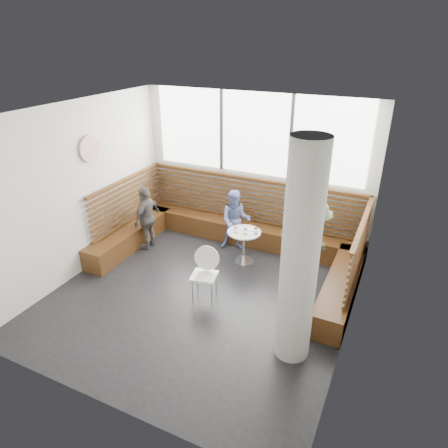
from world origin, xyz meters
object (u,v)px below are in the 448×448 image
at_px(cafe_chair, 206,269).
at_px(child_back, 236,220).
at_px(adult_man, 311,247).
at_px(cafe_table, 244,240).
at_px(child_left, 147,218).
at_px(concrete_column, 300,258).

height_order(cafe_chair, child_back, child_back).
bearing_deg(adult_man, cafe_table, 84.98).
xyz_separation_m(child_back, child_left, (-1.71, -0.75, 0.04)).
height_order(cafe_chair, adult_man, adult_man).
bearing_deg(cafe_table, concrete_column, -51.64).
xyz_separation_m(cafe_table, adult_man, (1.42, -0.37, 0.37)).
relative_size(adult_man, child_back, 1.31).
bearing_deg(adult_man, concrete_column, -163.26).
xyz_separation_m(concrete_column, adult_man, (-0.20, 1.67, -0.74)).
xyz_separation_m(cafe_table, child_back, (-0.38, 0.45, 0.17)).
relative_size(cafe_table, cafe_chair, 0.74).
relative_size(adult_man, child_left, 1.24).
height_order(child_back, child_left, child_left).
bearing_deg(child_back, concrete_column, -71.26).
bearing_deg(child_back, cafe_table, -69.55).
distance_m(cafe_table, child_left, 2.13).
bearing_deg(cafe_table, adult_man, -14.79).
bearing_deg(child_left, cafe_table, 97.73).
bearing_deg(child_back, child_left, -176.31).
bearing_deg(concrete_column, adult_man, 96.97).
height_order(cafe_table, child_back, child_back).
height_order(adult_man, child_left, adult_man).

